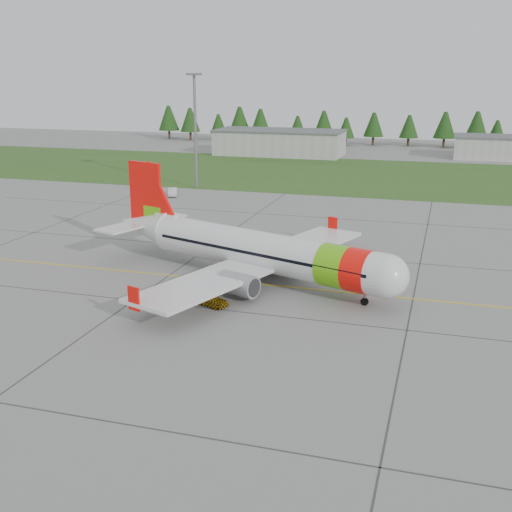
% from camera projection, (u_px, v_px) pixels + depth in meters
% --- Properties ---
extents(ground, '(320.00, 320.00, 0.00)m').
position_uv_depth(ground, '(290.00, 317.00, 55.77)').
color(ground, gray).
rests_on(ground, ground).
extents(aircraft, '(34.56, 32.82, 10.88)m').
position_uv_depth(aircraft, '(258.00, 251.00, 64.81)').
color(aircraft, silver).
rests_on(aircraft, ground).
extents(follow_me_car, '(1.67, 1.81, 3.66)m').
position_uv_depth(follow_me_car, '(210.00, 287.00, 58.11)').
color(follow_me_car, '#CC940B').
rests_on(follow_me_car, ground).
extents(service_van, '(1.91, 1.87, 4.27)m').
position_uv_depth(service_van, '(172.00, 184.00, 109.84)').
color(service_van, silver).
rests_on(service_van, ground).
extents(grass_strip, '(320.00, 50.00, 0.03)m').
position_uv_depth(grass_strip, '(386.00, 176.00, 131.19)').
color(grass_strip, '#30561E').
rests_on(grass_strip, ground).
extents(taxi_guideline, '(120.00, 0.25, 0.02)m').
position_uv_depth(taxi_guideline, '(309.00, 289.00, 63.12)').
color(taxi_guideline, gold).
rests_on(taxi_guideline, ground).
extents(hangar_west, '(32.00, 14.00, 6.00)m').
position_uv_depth(hangar_west, '(280.00, 143.00, 164.48)').
color(hangar_west, '#A8A8A3').
rests_on(hangar_west, ground).
extents(hangar_east, '(24.00, 12.00, 5.20)m').
position_uv_depth(hangar_east, '(505.00, 148.00, 156.63)').
color(hangar_east, '#A8A8A3').
rests_on(hangar_east, ground).
extents(floodlight_mast, '(0.50, 0.50, 20.00)m').
position_uv_depth(floodlight_mast, '(195.00, 133.00, 115.27)').
color(floodlight_mast, slate).
rests_on(floodlight_mast, ground).
extents(treeline, '(160.00, 8.00, 10.00)m').
position_uv_depth(treeline, '(407.00, 129.00, 181.33)').
color(treeline, '#1C3F14').
rests_on(treeline, ground).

